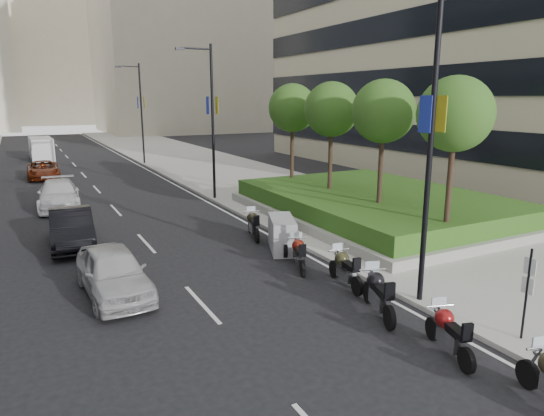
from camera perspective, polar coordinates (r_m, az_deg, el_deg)
ground at (r=12.30m, az=5.22°, el=-16.61°), size 160.00×160.00×0.00m
sidewalk_right at (r=42.12m, az=-6.64°, el=4.64°), size 10.00×100.00×0.15m
lane_edge at (r=40.57m, az=-13.65°, el=3.95°), size 0.12×100.00×0.01m
lane_centre at (r=39.66m, az=-20.95°, el=3.26°), size 0.12×100.00×0.01m
building_cream_right at (r=93.98m, az=-10.77°, el=19.97°), size 28.00×24.00×36.00m
building_cream_centre at (r=129.84m, az=-25.21°, el=17.44°), size 30.00×24.00×38.00m
planter at (r=25.38m, az=12.06°, el=-0.38°), size 10.00×14.00×0.40m
hedge at (r=25.25m, az=12.12°, el=0.95°), size 9.40×13.40×0.80m
tree_0 at (r=19.37m, az=20.75°, el=10.23°), size 2.80×2.80×6.30m
tree_1 at (r=22.24m, az=12.96°, el=10.96°), size 2.80×2.80×6.30m
tree_2 at (r=25.42m, az=7.02°, el=11.39°), size 2.80×2.80×6.30m
tree_3 at (r=28.81m, az=2.42°, el=11.63°), size 2.80×2.80×6.30m
lamp_post_0 at (r=14.17m, az=17.79°, el=8.31°), size 2.34×0.45×9.00m
lamp_post_1 at (r=28.77m, az=-7.31°, el=10.82°), size 2.34×0.45×9.00m
lamp_post_2 at (r=46.07m, az=-15.32°, el=11.21°), size 2.34×0.45×9.00m
parking_sign at (r=13.55m, az=27.81°, el=-8.47°), size 0.06×0.32×2.50m
motorcycle_1 at (r=12.65m, az=20.05°, el=-13.59°), size 0.88×2.07×1.06m
motorcycle_2 at (r=14.21m, az=12.38°, el=-9.83°), size 1.05×2.28×1.18m
motorcycle_3 at (r=16.10m, az=8.57°, el=-7.07°), size 0.74×2.21×1.11m
motorcycle_4 at (r=17.50m, az=3.19°, el=-5.42°), size 0.96×1.99×1.04m
motorcycle_5 at (r=19.45m, az=1.19°, el=-3.13°), size 1.68×2.43×1.37m
motorcycle_6 at (r=21.31m, az=-2.22°, el=-1.97°), size 0.85×2.16×1.10m
car_a at (r=15.94m, az=-18.16°, el=-7.15°), size 1.98×4.53×1.52m
car_b at (r=21.68m, az=-22.49°, el=-2.20°), size 1.92×4.78×1.54m
car_c at (r=29.54m, az=-23.80°, el=1.46°), size 2.52×5.38×1.52m
car_d at (r=40.84m, az=-25.33°, el=4.08°), size 2.33×4.87×1.34m
delivery_van at (r=53.36m, az=-25.47°, el=6.22°), size 2.10×5.21×2.17m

